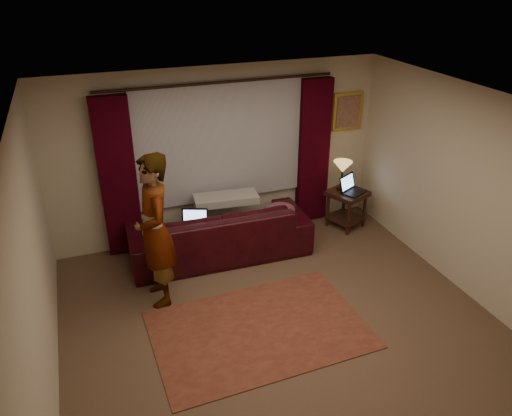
{
  "coord_description": "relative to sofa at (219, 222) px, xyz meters",
  "views": [
    {
      "loc": [
        -1.9,
        -4.22,
        3.9
      ],
      "look_at": [
        0.1,
        1.2,
        1.0
      ],
      "focal_mm": 35.0,
      "sensor_mm": 36.0,
      "label": 1
    }
  ],
  "objects": [
    {
      "name": "laptop_sofa",
      "position": [
        -0.39,
        -0.12,
        0.13
      ],
      "size": [
        0.48,
        0.5,
        0.26
      ],
      "primitive_type": null,
      "rotation": [
        0.0,
        0.0,
        -0.37
      ],
      "color": "black",
      "rests_on": "sofa"
    },
    {
      "name": "tiffany_lamp",
      "position": [
        2.09,
        0.22,
        0.34
      ],
      "size": [
        0.37,
        0.37,
        0.47
      ],
      "primitive_type": null,
      "rotation": [
        0.0,
        0.0,
        0.33
      ],
      "color": "#A37532",
      "rests_on": "end_table"
    },
    {
      "name": "wall_left",
      "position": [
        -2.27,
        -1.85,
        0.78
      ],
      "size": [
        0.02,
        5.0,
        2.6
      ],
      "primitive_type": "cube",
      "color": "beige",
      "rests_on": "ground"
    },
    {
      "name": "sheer_curtain",
      "position": [
        0.23,
        0.59,
        0.98
      ],
      "size": [
        2.5,
        0.05,
        1.8
      ],
      "primitive_type": "cube",
      "color": "#A2A1AA",
      "rests_on": "wall_back"
    },
    {
      "name": "person",
      "position": [
        -1.01,
        -0.77,
        0.46
      ],
      "size": [
        0.6,
        0.6,
        1.95
      ],
      "primitive_type": "imported",
      "rotation": [
        0.0,
        0.0,
        -1.53
      ],
      "color": "#979691",
      "rests_on": "floor"
    },
    {
      "name": "clothing_pile",
      "position": [
        0.86,
        -0.16,
        0.1
      ],
      "size": [
        0.57,
        0.5,
        0.21
      ],
      "primitive_type": "ellipsoid",
      "rotation": [
        0.0,
        0.0,
        -0.29
      ],
      "color": "brown",
      "rests_on": "sofa"
    },
    {
      "name": "ceiling",
      "position": [
        0.23,
        -1.85,
        2.08
      ],
      "size": [
        5.0,
        5.0,
        0.02
      ],
      "primitive_type": "cube",
      "color": "silver",
      "rests_on": "ground"
    },
    {
      "name": "wall_back",
      "position": [
        0.23,
        0.65,
        0.78
      ],
      "size": [
        5.0,
        0.02,
        2.6
      ],
      "primitive_type": "cube",
      "color": "beige",
      "rests_on": "ground"
    },
    {
      "name": "drape_right",
      "position": [
        1.73,
        0.54,
        0.66
      ],
      "size": [
        0.5,
        0.14,
        2.3
      ],
      "primitive_type": "cube",
      "color": "black",
      "rests_on": "floor"
    },
    {
      "name": "picture_frame",
      "position": [
        2.33,
        0.62,
        1.23
      ],
      "size": [
        0.5,
        0.04,
        0.6
      ],
      "primitive_type": "cube",
      "color": "gold",
      "rests_on": "wall_back"
    },
    {
      "name": "curtain_rod",
      "position": [
        0.23,
        0.54,
        1.86
      ],
      "size": [
        0.04,
        0.04,
        3.4
      ],
      "primitive_type": "cylinder",
      "color": "black",
      "rests_on": "wall_back"
    },
    {
      "name": "area_rug",
      "position": [
        -0.05,
        -1.79,
        -0.51
      ],
      "size": [
        2.49,
        1.69,
        0.01
      ],
      "primitive_type": "cube",
      "rotation": [
        0.0,
        0.0,
        0.03
      ],
      "color": "brown",
      "rests_on": "floor"
    },
    {
      "name": "floor",
      "position": [
        0.23,
        -1.85,
        -0.52
      ],
      "size": [
        5.0,
        5.0,
        0.01
      ],
      "primitive_type": "cube",
      "color": "brown",
      "rests_on": "ground"
    },
    {
      "name": "wall_front",
      "position": [
        0.23,
        -4.35,
        0.78
      ],
      "size": [
        5.0,
        0.02,
        2.6
      ],
      "primitive_type": "cube",
      "color": "beige",
      "rests_on": "ground"
    },
    {
      "name": "sofa",
      "position": [
        0.0,
        0.0,
        0.0
      ],
      "size": [
        2.6,
        1.18,
        1.04
      ],
      "primitive_type": "imported",
      "rotation": [
        0.0,
        0.0,
        3.11
      ],
      "color": "black",
      "rests_on": "floor"
    },
    {
      "name": "throw_blanket",
      "position": [
        0.18,
        0.22,
        0.52
      ],
      "size": [
        0.96,
        0.47,
        0.11
      ],
      "primitive_type": "cube",
      "rotation": [
        0.0,
        0.0,
        -0.1
      ],
      "color": "#979691",
      "rests_on": "sofa"
    },
    {
      "name": "end_table",
      "position": [
        2.15,
        0.11,
        -0.21
      ],
      "size": [
        0.7,
        0.7,
        0.62
      ],
      "primitive_type": "cube",
      "rotation": [
        0.0,
        0.0,
        0.39
      ],
      "color": "black",
      "rests_on": "floor"
    },
    {
      "name": "wall_right",
      "position": [
        2.73,
        -1.85,
        0.78
      ],
      "size": [
        0.02,
        5.0,
        2.6
      ],
      "primitive_type": "cube",
      "color": "beige",
      "rests_on": "ground"
    },
    {
      "name": "drape_left",
      "position": [
        -1.27,
        0.54,
        0.66
      ],
      "size": [
        0.5,
        0.14,
        2.3
      ],
      "primitive_type": "cube",
      "color": "black",
      "rests_on": "floor"
    },
    {
      "name": "laptop_table",
      "position": [
        2.21,
        0.03,
        0.23
      ],
      "size": [
        0.51,
        0.52,
        0.27
      ],
      "primitive_type": null,
      "rotation": [
        0.0,
        0.0,
        0.49
      ],
      "color": "black",
      "rests_on": "end_table"
    }
  ]
}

